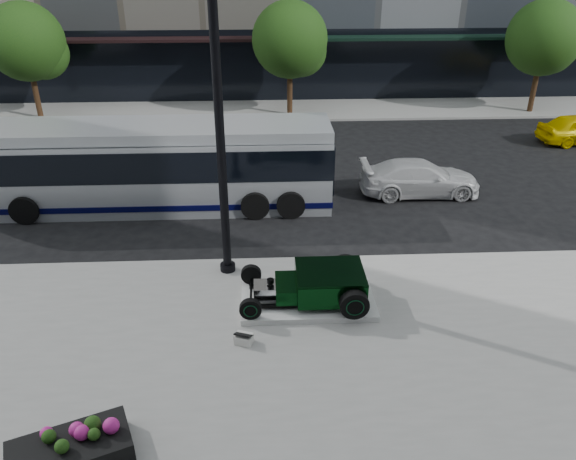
{
  "coord_description": "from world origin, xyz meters",
  "views": [
    {
      "loc": [
        -0.49,
        -16.21,
        8.48
      ],
      "look_at": [
        0.17,
        -2.33,
        1.2
      ],
      "focal_mm": 35.0,
      "sensor_mm": 36.0,
      "label": 1
    }
  ],
  "objects_px": {
    "transit_bus": "(156,165)",
    "white_sedan": "(420,178)",
    "hot_rod": "(321,284)",
    "flower_planter": "(70,450)",
    "lamppost": "(221,150)"
  },
  "relations": [
    {
      "from": "hot_rod",
      "to": "flower_planter",
      "type": "bearing_deg",
      "value": -136.68
    },
    {
      "from": "hot_rod",
      "to": "flower_planter",
      "type": "relative_size",
      "value": 1.38
    },
    {
      "from": "hot_rod",
      "to": "lamppost",
      "type": "xyz_separation_m",
      "value": [
        -2.46,
        1.72,
        3.0
      ]
    },
    {
      "from": "hot_rod",
      "to": "lamppost",
      "type": "bearing_deg",
      "value": 145.03
    },
    {
      "from": "transit_bus",
      "to": "white_sedan",
      "type": "bearing_deg",
      "value": 2.93
    },
    {
      "from": "hot_rod",
      "to": "flower_planter",
      "type": "height_order",
      "value": "hot_rod"
    },
    {
      "from": "hot_rod",
      "to": "flower_planter",
      "type": "xyz_separation_m",
      "value": [
        -4.96,
        -4.68,
        -0.33
      ]
    },
    {
      "from": "transit_bus",
      "to": "white_sedan",
      "type": "distance_m",
      "value": 9.48
    },
    {
      "from": "hot_rod",
      "to": "transit_bus",
      "type": "xyz_separation_m",
      "value": [
        -5.08,
        6.5,
        0.79
      ]
    },
    {
      "from": "lamppost",
      "to": "hot_rod",
      "type": "bearing_deg",
      "value": -34.97
    },
    {
      "from": "lamppost",
      "to": "transit_bus",
      "type": "height_order",
      "value": "lamppost"
    },
    {
      "from": "white_sedan",
      "to": "hot_rod",
      "type": "bearing_deg",
      "value": 148.05
    },
    {
      "from": "hot_rod",
      "to": "transit_bus",
      "type": "height_order",
      "value": "transit_bus"
    },
    {
      "from": "lamppost",
      "to": "white_sedan",
      "type": "xyz_separation_m",
      "value": [
        6.8,
        5.26,
        -3.06
      ]
    },
    {
      "from": "hot_rod",
      "to": "white_sedan",
      "type": "bearing_deg",
      "value": 58.12
    }
  ]
}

